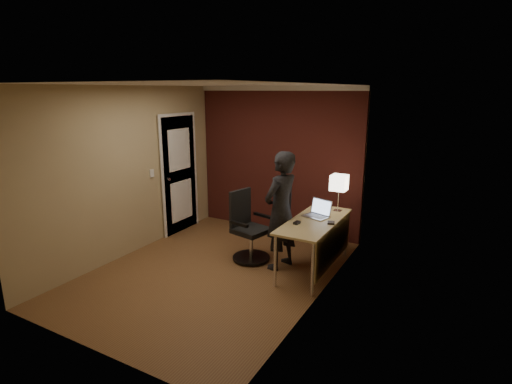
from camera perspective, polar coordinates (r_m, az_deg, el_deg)
room at (r=6.65m, az=-0.58°, el=5.17°), size 4.00×4.00×4.00m
desk at (r=5.47m, az=9.05°, el=-5.38°), size 0.60×1.50×0.73m
desk_lamp at (r=5.80m, az=11.78°, el=1.24°), size 0.22×0.22×0.54m
laptop at (r=5.61m, az=8.91°, el=-2.81°), size 0.39×0.35×0.23m
mouse at (r=5.27m, az=5.86°, el=-4.39°), size 0.07×0.11×0.03m
wallet at (r=5.35m, az=10.67°, el=-4.34°), size 0.12×0.13×0.02m
office_chair at (r=5.85m, az=-1.17°, el=-5.49°), size 0.55×0.62×1.01m
person at (r=5.48m, az=3.57°, el=-2.70°), size 0.52×0.68×1.65m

